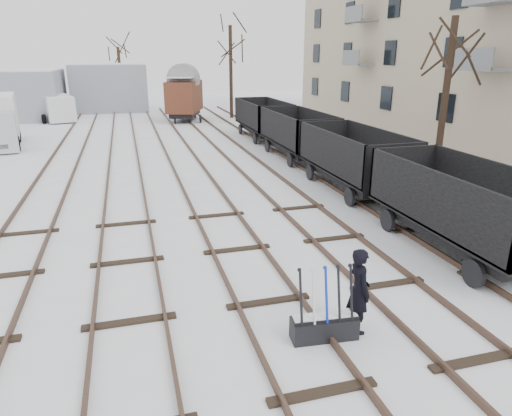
{
  "coord_description": "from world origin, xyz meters",
  "views": [
    {
      "loc": [
        -2.71,
        -8.58,
        5.26
      ],
      "look_at": [
        0.58,
        3.05,
        1.2
      ],
      "focal_mm": 32.0,
      "sensor_mm": 36.0,
      "label": 1
    }
  ],
  "objects_px": {
    "ground_frame": "(324,325)",
    "panel_van": "(58,108)",
    "freight_wagon_a": "(461,220)",
    "worker": "(359,290)",
    "box_van_wagon": "(184,95)"
  },
  "relations": [
    {
      "from": "freight_wagon_a",
      "to": "panel_van",
      "type": "bearing_deg",
      "value": 113.87
    },
    {
      "from": "ground_frame",
      "to": "panel_van",
      "type": "height_order",
      "value": "panel_van"
    },
    {
      "from": "freight_wagon_a",
      "to": "panel_van",
      "type": "distance_m",
      "value": 34.86
    },
    {
      "from": "worker",
      "to": "panel_van",
      "type": "relative_size",
      "value": 0.35
    },
    {
      "from": "freight_wagon_a",
      "to": "box_van_wagon",
      "type": "height_order",
      "value": "box_van_wagon"
    },
    {
      "from": "panel_van",
      "to": "box_van_wagon",
      "type": "bearing_deg",
      "value": -30.12
    },
    {
      "from": "ground_frame",
      "to": "panel_van",
      "type": "distance_m",
      "value": 35.85
    },
    {
      "from": "ground_frame",
      "to": "panel_van",
      "type": "relative_size",
      "value": 0.29
    },
    {
      "from": "freight_wagon_a",
      "to": "panel_van",
      "type": "height_order",
      "value": "freight_wagon_a"
    },
    {
      "from": "ground_frame",
      "to": "panel_van",
      "type": "bearing_deg",
      "value": 109.0
    },
    {
      "from": "worker",
      "to": "freight_wagon_a",
      "type": "xyz_separation_m",
      "value": [
        4.6,
        2.78,
        0.05
      ]
    },
    {
      "from": "worker",
      "to": "panel_van",
      "type": "xyz_separation_m",
      "value": [
        -9.51,
        34.66,
        0.2
      ]
    },
    {
      "from": "worker",
      "to": "freight_wagon_a",
      "type": "bearing_deg",
      "value": -57.17
    },
    {
      "from": "ground_frame",
      "to": "freight_wagon_a",
      "type": "relative_size",
      "value": 0.25
    },
    {
      "from": "box_van_wagon",
      "to": "panel_van",
      "type": "distance_m",
      "value": 10.65
    }
  ]
}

